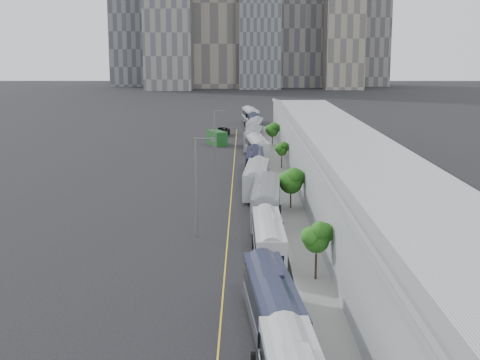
{
  "coord_description": "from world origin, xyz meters",
  "views": [
    {
      "loc": [
        0.01,
        -20.5,
        17.84
      ],
      "look_at": [
        -0.37,
        56.6,
        3.0
      ],
      "focal_mm": 50.0,
      "sensor_mm": 36.0,
      "label": 1
    }
  ],
  "objects_px": {
    "bus_7": "(253,140)",
    "bus_9": "(255,124)",
    "bus_5": "(255,164)",
    "bus_10": "(250,117)",
    "bus_2": "(268,242)",
    "bus_8": "(255,130)",
    "bus_3": "(266,204)",
    "street_lamp_far": "(215,132)",
    "street_lamp_near": "(198,181)",
    "bus_6": "(257,150)",
    "bus_1": "(273,311)",
    "bus_4": "(256,181)",
    "suv": "(222,132)",
    "shipping_container": "(217,138)"
  },
  "relations": [
    {
      "from": "bus_3",
      "to": "bus_8",
      "type": "height_order",
      "value": "bus_3"
    },
    {
      "from": "bus_1",
      "to": "bus_3",
      "type": "distance_m",
      "value": 29.72
    },
    {
      "from": "shipping_container",
      "to": "suv",
      "type": "distance_m",
      "value": 14.9
    },
    {
      "from": "bus_8",
      "to": "bus_9",
      "type": "height_order",
      "value": "bus_8"
    },
    {
      "from": "bus_4",
      "to": "street_lamp_far",
      "type": "distance_m",
      "value": 27.17
    },
    {
      "from": "suv",
      "to": "bus_10",
      "type": "bearing_deg",
      "value": 82.11
    },
    {
      "from": "street_lamp_near",
      "to": "street_lamp_far",
      "type": "xyz_separation_m",
      "value": [
        -0.18,
        46.15,
        -0.74
      ]
    },
    {
      "from": "shipping_container",
      "to": "street_lamp_near",
      "type": "bearing_deg",
      "value": -112.83
    },
    {
      "from": "bus_1",
      "to": "bus_7",
      "type": "bearing_deg",
      "value": 85.02
    },
    {
      "from": "bus_3",
      "to": "bus_7",
      "type": "bearing_deg",
      "value": 93.98
    },
    {
      "from": "bus_8",
      "to": "bus_10",
      "type": "relative_size",
      "value": 0.95
    },
    {
      "from": "bus_7",
      "to": "bus_8",
      "type": "bearing_deg",
      "value": 92.2
    },
    {
      "from": "bus_2",
      "to": "bus_8",
      "type": "bearing_deg",
      "value": 89.25
    },
    {
      "from": "bus_1",
      "to": "bus_2",
      "type": "height_order",
      "value": "bus_1"
    },
    {
      "from": "bus_3",
      "to": "bus_6",
      "type": "bearing_deg",
      "value": 93.59
    },
    {
      "from": "bus_10",
      "to": "street_lamp_near",
      "type": "bearing_deg",
      "value": -99.06
    },
    {
      "from": "bus_7",
      "to": "shipping_container",
      "type": "bearing_deg",
      "value": 145.23
    },
    {
      "from": "bus_6",
      "to": "bus_5",
      "type": "bearing_deg",
      "value": -97.48
    },
    {
      "from": "bus_4",
      "to": "bus_5",
      "type": "bearing_deg",
      "value": 93.74
    },
    {
      "from": "bus_1",
      "to": "shipping_container",
      "type": "height_order",
      "value": "bus_1"
    },
    {
      "from": "bus_6",
      "to": "shipping_container",
      "type": "relative_size",
      "value": 2.41
    },
    {
      "from": "bus_6",
      "to": "bus_8",
      "type": "xyz_separation_m",
      "value": [
        0.13,
        29.17,
        0.01
      ]
    },
    {
      "from": "bus_1",
      "to": "bus_4",
      "type": "xyz_separation_m",
      "value": [
        -0.21,
        42.92,
        0.05
      ]
    },
    {
      "from": "bus_3",
      "to": "bus_10",
      "type": "xyz_separation_m",
      "value": [
        -0.71,
        96.97,
        0.0
      ]
    },
    {
      "from": "street_lamp_near",
      "to": "suv",
      "type": "bearing_deg",
      "value": 90.2
    },
    {
      "from": "bus_5",
      "to": "bus_10",
      "type": "distance_m",
      "value": 69.7
    },
    {
      "from": "bus_1",
      "to": "bus_10",
      "type": "distance_m",
      "value": 126.68
    },
    {
      "from": "bus_5",
      "to": "bus_10",
      "type": "xyz_separation_m",
      "value": [
        0.05,
        69.7,
        0.18
      ]
    },
    {
      "from": "bus_5",
      "to": "street_lamp_near",
      "type": "bearing_deg",
      "value": -99.17
    },
    {
      "from": "bus_1",
      "to": "bus_3",
      "type": "relative_size",
      "value": 0.94
    },
    {
      "from": "bus_3",
      "to": "suv",
      "type": "distance_m",
      "value": 74.08
    },
    {
      "from": "bus_4",
      "to": "bus_9",
      "type": "distance_m",
      "value": 67.98
    },
    {
      "from": "bus_10",
      "to": "suv",
      "type": "xyz_separation_m",
      "value": [
        -6.45,
        -23.24,
        -0.86
      ]
    },
    {
      "from": "bus_9",
      "to": "bus_10",
      "type": "distance_m",
      "value": 15.82
    },
    {
      "from": "bus_5",
      "to": "bus_6",
      "type": "bearing_deg",
      "value": 88.61
    },
    {
      "from": "bus_5",
      "to": "bus_7",
      "type": "height_order",
      "value": "bus_7"
    },
    {
      "from": "bus_3",
      "to": "street_lamp_far",
      "type": "xyz_separation_m",
      "value": [
        -7.05,
        39.45,
        3.14
      ]
    },
    {
      "from": "bus_1",
      "to": "suv",
      "type": "relative_size",
      "value": 2.11
    },
    {
      "from": "bus_1",
      "to": "bus_6",
      "type": "xyz_separation_m",
      "value": [
        0.42,
        70.87,
        0.03
      ]
    },
    {
      "from": "bus_7",
      "to": "bus_8",
      "type": "distance_m",
      "value": 17.14
    },
    {
      "from": "bus_4",
      "to": "bus_9",
      "type": "bearing_deg",
      "value": 93.11
    },
    {
      "from": "bus_2",
      "to": "bus_9",
      "type": "distance_m",
      "value": 95.05
    },
    {
      "from": "bus_7",
      "to": "bus_9",
      "type": "bearing_deg",
      "value": 92.49
    },
    {
      "from": "bus_9",
      "to": "bus_10",
      "type": "relative_size",
      "value": 0.94
    },
    {
      "from": "shipping_container",
      "to": "suv",
      "type": "height_order",
      "value": "shipping_container"
    },
    {
      "from": "bus_10",
      "to": "bus_2",
      "type": "bearing_deg",
      "value": -95.44
    },
    {
      "from": "bus_1",
      "to": "bus_3",
      "type": "height_order",
      "value": "bus_3"
    },
    {
      "from": "bus_9",
      "to": "suv",
      "type": "height_order",
      "value": "bus_9"
    },
    {
      "from": "bus_7",
      "to": "street_lamp_far",
      "type": "relative_size",
      "value": 1.65
    },
    {
      "from": "bus_1",
      "to": "bus_10",
      "type": "bearing_deg",
      "value": 85.07
    }
  ]
}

